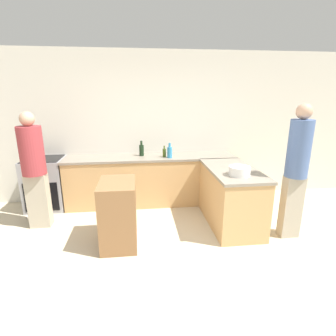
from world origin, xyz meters
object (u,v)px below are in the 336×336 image
(island_table, at_px, (119,213))
(olive_oil_bottle, at_px, (164,152))
(person_at_peninsula, at_px, (297,167))
(mixing_bowl, at_px, (239,171))
(range_oven, at_px, (46,183))
(wine_bottle_dark, at_px, (142,150))
(dish_soap_bottle, at_px, (170,152))
(person_by_range, at_px, (34,167))

(island_table, height_order, olive_oil_bottle, olive_oil_bottle)
(island_table, bearing_deg, person_at_peninsula, -1.96)
(mixing_bowl, bearing_deg, range_oven, 156.71)
(wine_bottle_dark, relative_size, olive_oil_bottle, 1.38)
(mixing_bowl, distance_m, olive_oil_bottle, 1.51)
(mixing_bowl, relative_size, dish_soap_bottle, 1.13)
(olive_oil_bottle, relative_size, person_at_peninsula, 0.11)
(range_oven, distance_m, olive_oil_bottle, 2.14)
(island_table, xyz_separation_m, dish_soap_bottle, (0.83, 1.19, 0.55))
(range_oven, height_order, island_table, range_oven)
(range_oven, bearing_deg, island_table, -45.07)
(island_table, relative_size, dish_soap_bottle, 3.42)
(dish_soap_bottle, distance_m, person_at_peninsula, 2.00)
(dish_soap_bottle, bearing_deg, olive_oil_bottle, 138.56)
(olive_oil_bottle, relative_size, person_by_range, 0.11)
(island_table, bearing_deg, wine_bottle_dark, 76.10)
(mixing_bowl, distance_m, dish_soap_bottle, 1.40)
(wine_bottle_dark, distance_m, person_by_range, 1.74)
(island_table, distance_m, dish_soap_bottle, 1.55)
(olive_oil_bottle, bearing_deg, island_table, -120.28)
(wine_bottle_dark, bearing_deg, dish_soap_bottle, -22.84)
(mixing_bowl, height_order, wine_bottle_dark, wine_bottle_dark)
(island_table, height_order, person_at_peninsula, person_at_peninsula)
(range_oven, xyz_separation_m, person_by_range, (0.11, -0.70, 0.49))
(dish_soap_bottle, bearing_deg, person_at_peninsula, -39.57)
(wine_bottle_dark, bearing_deg, olive_oil_bottle, -17.83)
(dish_soap_bottle, xyz_separation_m, person_by_range, (-2.05, -0.56, -0.05))
(wine_bottle_dark, bearing_deg, island_table, -103.90)
(mixing_bowl, bearing_deg, person_at_peninsula, -10.60)
(dish_soap_bottle, xyz_separation_m, olive_oil_bottle, (-0.09, 0.08, -0.02))
(range_oven, xyz_separation_m, mixing_bowl, (2.97, -1.28, 0.50))
(olive_oil_bottle, bearing_deg, dish_soap_bottle, -41.44)
(range_oven, xyz_separation_m, person_at_peninsula, (3.70, -1.42, 0.57))
(olive_oil_bottle, bearing_deg, wine_bottle_dark, 162.17)
(range_oven, height_order, olive_oil_bottle, olive_oil_bottle)
(wine_bottle_dark, height_order, person_at_peninsula, person_at_peninsula)
(island_table, xyz_separation_m, wine_bottle_dark, (0.35, 1.40, 0.55))
(range_oven, relative_size, wine_bottle_dark, 3.33)
(island_table, relative_size, wine_bottle_dark, 3.25)
(island_table, height_order, mixing_bowl, mixing_bowl)
(island_table, relative_size, person_at_peninsula, 0.47)
(island_table, distance_m, person_by_range, 1.46)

